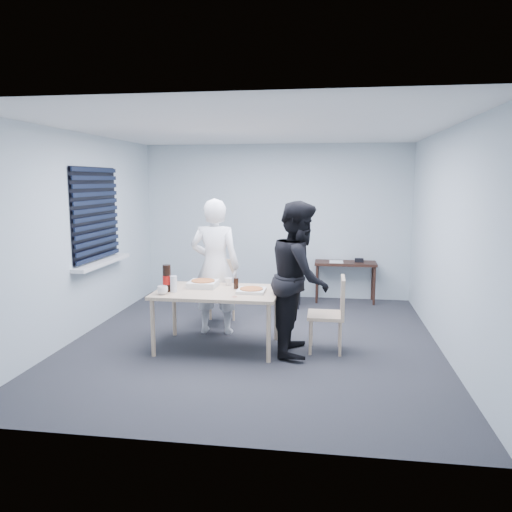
% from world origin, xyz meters
% --- Properties ---
extents(room, '(5.00, 5.00, 5.00)m').
position_xyz_m(room, '(-2.20, 0.40, 1.44)').
color(room, '#29292E').
rests_on(room, ground).
extents(dining_table, '(1.45, 0.92, 0.70)m').
position_xyz_m(dining_table, '(-0.40, -0.30, 0.64)').
color(dining_table, beige).
rests_on(dining_table, ground).
extents(chair_far, '(0.42, 0.42, 0.89)m').
position_xyz_m(chair_far, '(-0.60, 0.79, 0.51)').
color(chair_far, beige).
rests_on(chair_far, ground).
extents(chair_right, '(0.42, 0.42, 0.89)m').
position_xyz_m(chair_right, '(0.97, -0.22, 0.51)').
color(chair_right, beige).
rests_on(chair_right, ground).
extents(person_white, '(0.65, 0.42, 1.77)m').
position_xyz_m(person_white, '(-0.56, 0.30, 0.89)').
color(person_white, white).
rests_on(person_white, ground).
extents(person_black, '(0.47, 0.86, 1.77)m').
position_xyz_m(person_black, '(0.58, -0.29, 0.89)').
color(person_black, black).
rests_on(person_black, ground).
extents(side_table, '(1.00, 0.44, 0.67)m').
position_xyz_m(side_table, '(1.18, 2.28, 0.59)').
color(side_table, '#351C15').
rests_on(side_table, ground).
extents(stool, '(0.36, 0.36, 0.51)m').
position_xyz_m(stool, '(0.31, 1.78, 0.40)').
color(stool, black).
rests_on(stool, ground).
extents(backpack, '(0.33, 0.24, 0.46)m').
position_xyz_m(backpack, '(0.31, 1.77, 0.73)').
color(backpack, slate).
rests_on(backpack, stool).
extents(pizza_box_a, '(0.34, 0.34, 0.08)m').
position_xyz_m(pizza_box_a, '(-0.61, -0.13, 0.75)').
color(pizza_box_a, white).
rests_on(pizza_box_a, dining_table).
extents(pizza_box_b, '(0.32, 0.32, 0.05)m').
position_xyz_m(pizza_box_b, '(0.02, -0.32, 0.73)').
color(pizza_box_b, white).
rests_on(pizza_box_b, dining_table).
extents(mug_a, '(0.17, 0.17, 0.10)m').
position_xyz_m(mug_a, '(-0.97, -0.59, 0.75)').
color(mug_a, white).
rests_on(mug_a, dining_table).
extents(mug_b, '(0.10, 0.10, 0.09)m').
position_xyz_m(mug_b, '(-0.32, 0.03, 0.75)').
color(mug_b, white).
rests_on(mug_b, dining_table).
extents(cola_glass, '(0.06, 0.06, 0.13)m').
position_xyz_m(cola_glass, '(-0.19, -0.18, 0.77)').
color(cola_glass, black).
rests_on(cola_glass, dining_table).
extents(soda_bottle, '(0.10, 0.10, 0.32)m').
position_xyz_m(soda_bottle, '(-0.97, -0.43, 0.86)').
color(soda_bottle, black).
rests_on(soda_bottle, dining_table).
extents(plastic_cups, '(0.09, 0.09, 0.19)m').
position_xyz_m(plastic_cups, '(-0.88, -0.45, 0.80)').
color(plastic_cups, silver).
rests_on(plastic_cups, dining_table).
extents(rubber_band, '(0.06, 0.06, 0.00)m').
position_xyz_m(rubber_band, '(-0.13, -0.59, 0.71)').
color(rubber_band, red).
rests_on(rubber_band, dining_table).
extents(papers, '(0.32, 0.36, 0.01)m').
position_xyz_m(papers, '(1.03, 2.27, 0.67)').
color(papers, white).
rests_on(papers, side_table).
extents(black_box, '(0.15, 0.11, 0.06)m').
position_xyz_m(black_box, '(1.40, 2.30, 0.70)').
color(black_box, black).
rests_on(black_box, side_table).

